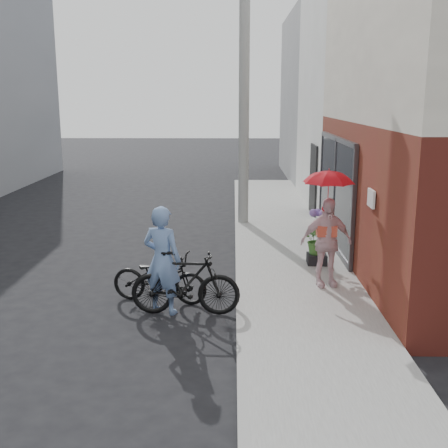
{
  "coord_description": "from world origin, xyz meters",
  "views": [
    {
      "loc": [
        0.83,
        -9.18,
        3.49
      ],
      "look_at": [
        0.65,
        1.37,
        1.1
      ],
      "focal_mm": 45.0,
      "sensor_mm": 36.0,
      "label": 1
    }
  ],
  "objects_px": {
    "kimono_woman": "(326,242)",
    "planter": "(317,259)",
    "utility_pole": "(244,97)",
    "officer": "(162,260)",
    "bike_right": "(185,283)",
    "bike_left": "(160,277)"
  },
  "relations": [
    {
      "from": "bike_left",
      "to": "bike_right",
      "type": "xyz_separation_m",
      "value": [
        0.5,
        -0.57,
        0.09
      ]
    },
    {
      "from": "utility_pole",
      "to": "kimono_woman",
      "type": "relative_size",
      "value": 4.3
    },
    {
      "from": "kimono_woman",
      "to": "planter",
      "type": "bearing_deg",
      "value": 77.43
    },
    {
      "from": "officer",
      "to": "bike_left",
      "type": "bearing_deg",
      "value": -55.86
    },
    {
      "from": "bike_left",
      "to": "planter",
      "type": "distance_m",
      "value": 3.59
    },
    {
      "from": "officer",
      "to": "kimono_woman",
      "type": "bearing_deg",
      "value": -138.76
    },
    {
      "from": "utility_pole",
      "to": "bike_left",
      "type": "bearing_deg",
      "value": -104.59
    },
    {
      "from": "bike_right",
      "to": "kimono_woman",
      "type": "bearing_deg",
      "value": -62.82
    },
    {
      "from": "officer",
      "to": "planter",
      "type": "distance_m",
      "value": 3.83
    },
    {
      "from": "bike_left",
      "to": "kimono_woman",
      "type": "bearing_deg",
      "value": -66.62
    },
    {
      "from": "utility_pole",
      "to": "kimono_woman",
      "type": "height_order",
      "value": "utility_pole"
    },
    {
      "from": "utility_pole",
      "to": "planter",
      "type": "height_order",
      "value": "utility_pole"
    },
    {
      "from": "utility_pole",
      "to": "planter",
      "type": "bearing_deg",
      "value": -69.96
    },
    {
      "from": "utility_pole",
      "to": "officer",
      "type": "distance_m",
      "value": 7.08
    },
    {
      "from": "utility_pole",
      "to": "planter",
      "type": "xyz_separation_m",
      "value": [
        1.46,
        -4.0,
        -3.28
      ]
    },
    {
      "from": "officer",
      "to": "kimono_woman",
      "type": "relative_size",
      "value": 1.11
    },
    {
      "from": "bike_left",
      "to": "officer",
      "type": "bearing_deg",
      "value": -154.22
    },
    {
      "from": "officer",
      "to": "bike_left",
      "type": "height_order",
      "value": "officer"
    },
    {
      "from": "officer",
      "to": "kimono_woman",
      "type": "xyz_separation_m",
      "value": [
        2.83,
        1.09,
        0.03
      ]
    },
    {
      "from": "kimono_woman",
      "to": "planter",
      "type": "distance_m",
      "value": 1.52
    },
    {
      "from": "bike_right",
      "to": "officer",
      "type": "bearing_deg",
      "value": 79.97
    },
    {
      "from": "utility_pole",
      "to": "bike_right",
      "type": "xyz_separation_m",
      "value": [
        -1.05,
        -6.51,
        -2.96
      ]
    }
  ]
}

